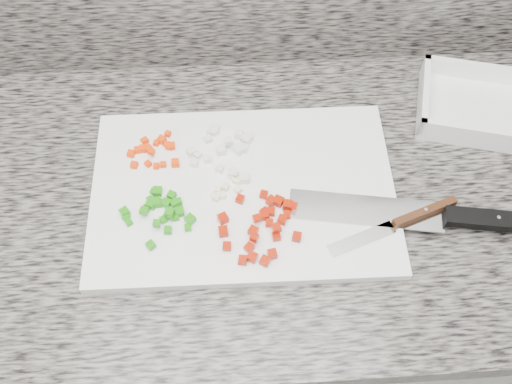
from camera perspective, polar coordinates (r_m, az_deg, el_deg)
cabinet at (r=1.38m, az=-3.41°, el=-10.35°), size 3.92×0.62×0.86m
countertop at (r=0.97m, az=-4.75°, el=-0.62°), size 3.96×0.64×0.04m
cutting_board at (r=0.94m, az=-1.29°, el=0.06°), size 0.50×0.34×0.02m
carrot_pile at (r=0.99m, az=-10.14°, el=4.11°), size 0.09×0.08×0.02m
onion_pile at (r=0.97m, az=-2.98°, el=4.26°), size 0.12×0.12×0.02m
green_pepper_pile at (r=0.92m, az=-9.49°, el=-1.82°), size 0.12×0.11×0.02m
red_pepper_pile at (r=0.89m, az=0.79°, el=-3.27°), size 0.13×0.14×0.02m
garlic_pile at (r=0.93m, az=-2.99°, el=0.43°), size 0.05×0.06×0.01m
chef_knife at (r=0.95m, az=18.93°, el=-2.37°), size 0.41×0.11×0.02m
paring_knife at (r=0.93m, az=15.02°, el=-2.64°), size 0.22×0.09×0.02m
tray at (r=1.12m, az=21.74°, el=7.80°), size 0.26×0.22×0.05m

